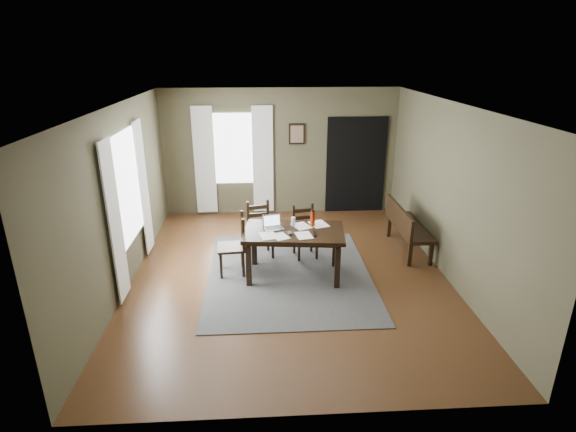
{
  "coord_description": "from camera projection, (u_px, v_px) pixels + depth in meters",
  "views": [
    {
      "loc": [
        -0.41,
        -6.49,
        3.44
      ],
      "look_at": [
        0.0,
        0.3,
        0.9
      ],
      "focal_mm": 28.0,
      "sensor_mm": 36.0,
      "label": 1
    }
  ],
  "objects": [
    {
      "name": "paper_d",
      "position": [
        319.0,
        224.0,
        7.24
      ],
      "size": [
        0.35,
        0.39,
        0.0
      ],
      "primitive_type": "cube",
      "rotation": [
        0.0,
        0.0,
        0.33
      ],
      "color": "white",
      "rests_on": "dining_table"
    },
    {
      "name": "window_back",
      "position": [
        233.0,
        149.0,
        9.51
      ],
      "size": [
        1.0,
        0.01,
        1.5
      ],
      "color": "white",
      "rests_on": "ground"
    },
    {
      "name": "tv_remote",
      "position": [
        315.0,
        234.0,
        6.83
      ],
      "size": [
        0.06,
        0.18,
        0.02
      ],
      "primitive_type": "cube",
      "rotation": [
        0.0,
        0.0,
        -0.05
      ],
      "color": "black",
      "rests_on": "dining_table"
    },
    {
      "name": "laptop",
      "position": [
        273.0,
        225.0,
        7.06
      ],
      "size": [
        0.34,
        0.3,
        0.2
      ],
      "rotation": [
        0.0,
        0.0,
        0.26
      ],
      "color": "#B7B7BC",
      "rests_on": "dining_table"
    },
    {
      "name": "framed_picture",
      "position": [
        297.0,
        134.0,
        9.48
      ],
      "size": [
        0.34,
        0.03,
        0.44
      ],
      "color": "black",
      "rests_on": "ground"
    },
    {
      "name": "water_bottle",
      "position": [
        313.0,
        218.0,
        7.14
      ],
      "size": [
        0.1,
        0.1,
        0.27
      ],
      "rotation": [
        0.0,
        0.0,
        0.27
      ],
      "color": "#A32A0C",
      "rests_on": "dining_table"
    },
    {
      "name": "drinking_glass",
      "position": [
        293.0,
        221.0,
        7.15
      ],
      "size": [
        0.07,
        0.07,
        0.15
      ],
      "primitive_type": "cylinder",
      "rotation": [
        0.0,
        0.0,
        0.09
      ],
      "color": "silver",
      "rests_on": "dining_table"
    },
    {
      "name": "window_left",
      "position": [
        127.0,
        188.0,
        6.84
      ],
      "size": [
        0.01,
        1.3,
        1.7
      ],
      "color": "white",
      "rests_on": "ground"
    },
    {
      "name": "room_shell",
      "position": [
        289.0,
        166.0,
        6.67
      ],
      "size": [
        5.02,
        6.02,
        2.71
      ],
      "color": "#4A4730",
      "rests_on": "ground"
    },
    {
      "name": "paper_b",
      "position": [
        304.0,
        235.0,
        6.8
      ],
      "size": [
        0.28,
        0.34,
        0.0
      ],
      "primitive_type": "cube",
      "rotation": [
        0.0,
        0.0,
        0.18
      ],
      "color": "white",
      "rests_on": "dining_table"
    },
    {
      "name": "curtain_back_left",
      "position": [
        205.0,
        161.0,
        9.54
      ],
      "size": [
        0.44,
        0.03,
        2.3
      ],
      "color": "silver",
      "rests_on": "ground"
    },
    {
      "name": "chair_back_right",
      "position": [
        305.0,
        232.0,
        7.81
      ],
      "size": [
        0.46,
        0.46,
        0.9
      ],
      "rotation": [
        0.0,
        0.0,
        0.19
      ],
      "color": "black",
      "rests_on": "rug"
    },
    {
      "name": "curtain_left_far",
      "position": [
        144.0,
        188.0,
        7.69
      ],
      "size": [
        0.03,
        0.48,
        2.3
      ],
      "color": "silver",
      "rests_on": "ground"
    },
    {
      "name": "bench",
      "position": [
        406.0,
        224.0,
        8.02
      ],
      "size": [
        0.48,
        1.48,
        0.84
      ],
      "rotation": [
        0.0,
        0.0,
        1.57
      ],
      "color": "black",
      "rests_on": "ground"
    },
    {
      "name": "paper_a",
      "position": [
        268.0,
        236.0,
        6.79
      ],
      "size": [
        0.3,
        0.35,
        0.0
      ],
      "primitive_type": "cube",
      "rotation": [
        0.0,
        0.0,
        0.22
      ],
      "color": "white",
      "rests_on": "dining_table"
    },
    {
      "name": "doorway_back",
      "position": [
        356.0,
        165.0,
        9.8
      ],
      "size": [
        1.3,
        0.03,
        2.1
      ],
      "color": "black",
      "rests_on": "ground"
    },
    {
      "name": "chair_back_left",
      "position": [
        260.0,
        230.0,
        7.83
      ],
      "size": [
        0.5,
        0.5,
        0.95
      ],
      "rotation": [
        0.0,
        0.0,
        0.23
      ],
      "color": "black",
      "rests_on": "rug"
    },
    {
      "name": "paper_e",
      "position": [
        280.0,
        236.0,
        6.76
      ],
      "size": [
        0.3,
        0.34,
        0.0
      ],
      "primitive_type": "cube",
      "rotation": [
        0.0,
        0.0,
        0.4
      ],
      "color": "white",
      "rests_on": "dining_table"
    },
    {
      "name": "chair_end",
      "position": [
        235.0,
        245.0,
        7.18
      ],
      "size": [
        0.47,
        0.47,
        0.99
      ],
      "rotation": [
        0.0,
        0.0,
        -1.48
      ],
      "color": "black",
      "rests_on": "rug"
    },
    {
      "name": "computer_mouse",
      "position": [
        290.0,
        233.0,
        6.83
      ],
      "size": [
        0.08,
        0.11,
        0.03
      ],
      "primitive_type": "cube",
      "rotation": [
        0.0,
        0.0,
        0.22
      ],
      "color": "#3F3F42",
      "rests_on": "dining_table"
    },
    {
      "name": "paper_c",
      "position": [
        301.0,
        226.0,
        7.15
      ],
      "size": [
        0.35,
        0.39,
        0.0
      ],
      "primitive_type": "cube",
      "rotation": [
        0.0,
        0.0,
        0.43
      ],
      "color": "white",
      "rests_on": "dining_table"
    },
    {
      "name": "rug",
      "position": [
        289.0,
        274.0,
        7.3
      ],
      "size": [
        2.6,
        3.2,
        0.01
      ],
      "color": "#3E3E3E",
      "rests_on": "ground"
    },
    {
      "name": "ground",
      "position": [
        289.0,
        274.0,
        7.3
      ],
      "size": [
        5.0,
        6.0,
        0.01
      ],
      "color": "#492C16"
    },
    {
      "name": "dining_table",
      "position": [
        294.0,
        236.0,
        7.02
      ],
      "size": [
        1.64,
        1.09,
        0.78
      ],
      "rotation": [
        0.0,
        0.0,
        -0.11
      ],
      "color": "black",
      "rests_on": "rug"
    },
    {
      "name": "curtain_left_near",
      "position": [
        115.0,
        223.0,
        6.16
      ],
      "size": [
        0.03,
        0.48,
        2.3
      ],
      "color": "silver",
      "rests_on": "ground"
    },
    {
      "name": "curtain_back_right",
      "position": [
        263.0,
        160.0,
        9.61
      ],
      "size": [
        0.44,
        0.03,
        2.3
      ],
      "color": "silver",
      "rests_on": "ground"
    }
  ]
}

